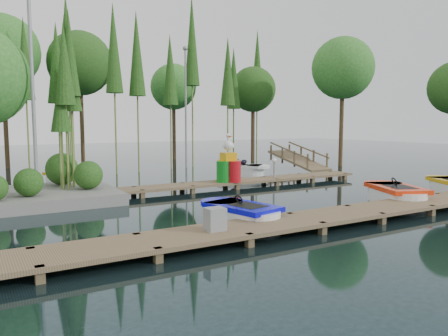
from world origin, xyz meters
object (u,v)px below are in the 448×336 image
yellow_barrel (225,171)px  boat_yellow_far (69,176)px  drum_cluster (229,167)px  boat_blue (241,215)px  boat_red (395,195)px  utility_cabinet (215,219)px  island (4,109)px

yellow_barrel → boat_yellow_far: bearing=134.2°
boat_yellow_far → drum_cluster: 7.68m
boat_blue → drum_cluster: drum_cluster is taller
boat_yellow_far → yellow_barrel: bearing=-62.0°
boat_red → utility_cabinet: 7.78m
utility_cabinet → drum_cluster: drum_cluster is taller
boat_yellow_far → utility_cabinet: boat_yellow_far is taller
island → utility_cabinet: size_ratio=12.95×
island → utility_cabinet: (3.63, -7.79, -2.62)m
boat_red → boat_yellow_far: 14.00m
island → boat_blue: 8.79m
boat_red → boat_yellow_far: boat_yellow_far is taller
island → boat_red: size_ratio=2.17×
island → drum_cluster: bearing=-6.6°
boat_blue → utility_cabinet: utility_cabinet is taller
drum_cluster → boat_yellow_far: bearing=134.0°
boat_blue → utility_cabinet: bearing=-152.8°
yellow_barrel → drum_cluster: bearing=-50.9°
yellow_barrel → drum_cluster: 0.24m
boat_red → utility_cabinet: boat_red is taller
yellow_barrel → drum_cluster: (0.12, -0.15, 0.14)m
boat_yellow_far → island: bearing=-137.9°
utility_cabinet → yellow_barrel: (4.39, 7.00, 0.19)m
boat_red → drum_cluster: (-3.17, 5.63, 0.61)m
utility_cabinet → yellow_barrel: 8.26m
utility_cabinet → boat_blue: bearing=40.4°
island → yellow_barrel: (8.02, -0.79, -2.44)m
utility_cabinet → yellow_barrel: bearing=57.9°
boat_blue → island: bearing=115.4°
yellow_barrel → utility_cabinet: bearing=-122.1°
island → yellow_barrel: 8.42m
boat_blue → yellow_barrel: (2.85, 5.69, 0.50)m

